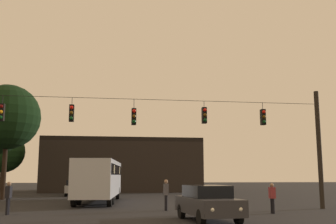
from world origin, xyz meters
The scene contains 11 objects.
ground_plane centered at (0.00, 24.50, 0.00)m, with size 168.00×168.00×0.00m, color black.
overhead_signal_span centered at (0.06, 16.47, 4.15)m, with size 22.71×0.44×7.10m.
city_bus centered at (-2.05, 24.11, 1.87)m, with size 3.45×11.18×3.00m.
car_near_right centered at (2.86, 11.07, 0.80)m, with size 2.20×4.46×1.52m.
car_far_left centered at (-4.61, 34.52, 0.80)m, with size 2.05×4.42×1.52m.
pedestrian_crossing_left centered at (1.82, 16.49, 0.98)m, with size 0.25×0.37×1.72m.
pedestrian_crossing_center centered at (-6.40, 15.36, 0.92)m, with size 0.29×0.39×1.63m.
pedestrian_crossing_right centered at (7.07, 14.04, 0.87)m, with size 0.26×0.37×1.55m.
corner_building centered at (0.30, 46.43, 3.21)m, with size 18.94×12.00×6.42m.
tree_behind_building centered at (-13.59, 43.14, 4.68)m, with size 4.86×4.86×7.13m.
tree_right_far centered at (-9.91, 28.69, 6.81)m, with size 5.46×5.46×9.55m.
Camera 1 is at (-1.45, -6.26, 1.94)m, focal length 42.89 mm.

